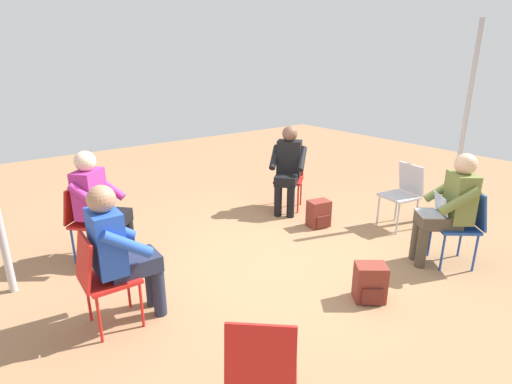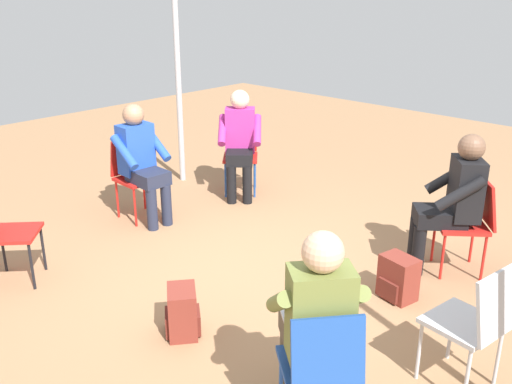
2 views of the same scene
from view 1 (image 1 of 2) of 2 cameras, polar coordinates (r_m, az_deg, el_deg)
ground_plane at (r=4.44m, az=4.04°, el=-10.49°), size 14.00×14.00×0.00m
chair_northeast at (r=5.98m, az=4.80°, el=2.45°), size 0.58×0.58×0.85m
chair_southwest at (r=2.46m, az=0.82°, el=-23.82°), size 0.58×0.59×0.85m
chair_west at (r=3.51m, az=-21.20°, el=-10.96°), size 0.45×0.42×0.85m
chair_east at (r=5.58m, az=20.32°, el=0.13°), size 0.49×0.46×0.85m
chair_southeast at (r=4.81m, az=27.45°, el=-3.78°), size 0.58×0.58×0.85m
chair_northwest at (r=4.77m, az=-23.01°, el=-3.31°), size 0.58×0.59×0.85m
person_with_laptop at (r=4.67m, az=25.93°, el=-1.58°), size 0.64×0.63×1.24m
person_in_magenta at (r=4.61m, az=-21.58°, el=-1.21°), size 0.63×0.63×1.24m
person_in_blue at (r=3.46m, az=-18.91°, el=-7.47°), size 0.53×0.51×1.24m
person_in_black at (r=5.77m, az=4.60°, el=3.89°), size 0.63×0.63×1.24m
backpack_near_laptop_user at (r=3.95m, az=15.94°, el=-12.59°), size 0.34×0.33×0.36m
backpack_by_empty_chair at (r=5.41m, az=8.92°, el=-3.27°), size 0.32×0.29×0.36m
tent_pole_near at (r=6.06m, az=27.70°, el=8.53°), size 0.07×0.07×2.62m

